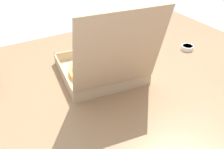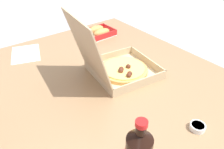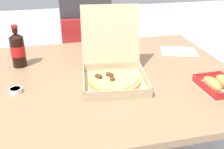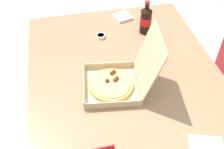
{
  "view_description": "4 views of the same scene",
  "coord_description": "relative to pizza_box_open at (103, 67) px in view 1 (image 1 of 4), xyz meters",
  "views": [
    {
      "loc": [
        0.45,
        0.67,
        1.24
      ],
      "look_at": [
        0.06,
        -0.01,
        0.75
      ],
      "focal_mm": 41.14,
      "sensor_mm": 36.0,
      "label": 1
    },
    {
      "loc": [
        -0.64,
        0.5,
        1.31
      ],
      "look_at": [
        0.06,
        -0.03,
        0.72
      ],
      "focal_mm": 35.56,
      "sensor_mm": 36.0,
      "label": 2
    },
    {
      "loc": [
        -0.21,
        -1.18,
        1.29
      ],
      "look_at": [
        0.05,
        -0.07,
        0.74
      ],
      "focal_mm": 43.06,
      "sensor_mm": 36.0,
      "label": 3
    },
    {
      "loc": [
        1.02,
        -0.29,
        1.76
      ],
      "look_at": [
        -0.0,
        -0.08,
        0.73
      ],
      "focal_mm": 43.14,
      "sensor_mm": 36.0,
      "label": 4
    }
  ],
  "objects": [
    {
      "name": "dining_table",
      "position": [
        -0.06,
        0.06,
        -0.11
      ],
      "size": [
        1.4,
        1.07,
        0.7
      ],
      "color": "#997551",
      "rests_on": "ground_plane"
    },
    {
      "name": "dipping_sauce_cup",
      "position": [
        -0.45,
        -0.01,
        -0.04
      ],
      "size": [
        0.06,
        0.06,
        0.02
      ],
      "color": "white",
      "rests_on": "dining_table"
    },
    {
      "name": "pizza_box_open",
      "position": [
        0.0,
        0.0,
        0.0
      ],
      "size": [
        0.34,
        0.41,
        0.33
      ],
      "color": "tan",
      "rests_on": "dining_table"
    }
  ]
}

